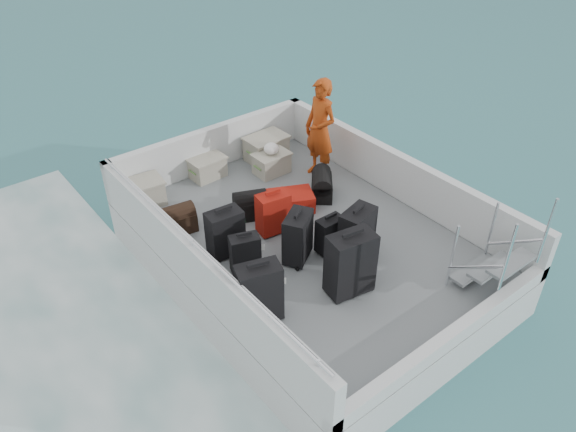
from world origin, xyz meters
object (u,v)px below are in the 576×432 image
(suitcase_4, at_px, (298,238))
(crate_1, at_px, (207,168))
(suitcase_3, at_px, (350,265))
(passenger, at_px, (320,130))
(suitcase_1, at_px, (245,255))
(suitcase_8, at_px, (290,201))
(suitcase_6, at_px, (357,233))
(crate_3, at_px, (266,149))
(crate_2, at_px, (272,164))
(suitcase_7, at_px, (330,235))
(crate_0, at_px, (142,194))
(suitcase_0, at_px, (259,294))
(suitcase_2, at_px, (225,233))
(suitcase_5, at_px, (273,214))

(suitcase_4, bearing_deg, crate_1, 54.10)
(suitcase_3, relative_size, passenger, 0.52)
(suitcase_1, xyz_separation_m, suitcase_8, (1.32, 0.76, -0.15))
(suitcase_6, xyz_separation_m, suitcase_8, (-0.02, 1.34, -0.21))
(crate_3, xyz_separation_m, passenger, (0.35, -0.93, 0.61))
(suitcase_1, distance_m, suitcase_4, 0.71)
(suitcase_6, distance_m, crate_2, 2.37)
(suitcase_7, relative_size, crate_1, 0.98)
(suitcase_3, distance_m, crate_0, 3.44)
(suitcase_0, distance_m, crate_1, 3.26)
(crate_0, distance_m, crate_3, 2.24)
(suitcase_1, distance_m, suitcase_6, 1.47)
(suitcase_2, distance_m, suitcase_4, 0.94)
(suitcase_6, relative_size, crate_3, 1.04)
(crate_3, bearing_deg, suitcase_3, -109.58)
(suitcase_7, bearing_deg, suitcase_8, 79.62)
(suitcase_5, bearing_deg, crate_3, 64.78)
(suitcase_0, relative_size, suitcase_4, 1.12)
(suitcase_1, relative_size, suitcase_2, 0.84)
(suitcase_7, bearing_deg, suitcase_6, -47.91)
(passenger, bearing_deg, suitcase_8, -65.06)
(suitcase_1, height_order, suitcase_2, suitcase_2)
(suitcase_5, relative_size, suitcase_7, 1.18)
(suitcase_5, bearing_deg, suitcase_7, -59.25)
(suitcase_0, bearing_deg, suitcase_6, 23.27)
(crate_2, height_order, crate_3, crate_3)
(crate_2, xyz_separation_m, passenger, (0.55, -0.52, 0.64))
(suitcase_7, distance_m, crate_3, 2.61)
(suitcase_0, bearing_deg, suitcase_2, 91.67)
(suitcase_1, height_order, suitcase_3, suitcase_3)
(passenger, bearing_deg, suitcase_4, -49.48)
(suitcase_5, height_order, suitcase_6, suitcase_6)
(suitcase_5, bearing_deg, suitcase_1, -140.76)
(suitcase_1, distance_m, crate_3, 2.88)
(suitcase_0, xyz_separation_m, crate_1, (1.17, 3.03, -0.22))
(suitcase_0, distance_m, crate_2, 3.25)
(suitcase_1, bearing_deg, suitcase_7, 3.67)
(suitcase_2, height_order, crate_1, suitcase_2)
(suitcase_1, distance_m, suitcase_7, 1.16)
(suitcase_5, bearing_deg, suitcase_8, 37.37)
(crate_0, xyz_separation_m, crate_3, (2.24, -0.04, 0.01))
(suitcase_0, height_order, suitcase_5, suitcase_0)
(suitcase_2, relative_size, suitcase_8, 1.00)
(suitcase_6, height_order, crate_3, suitcase_6)
(suitcase_8, bearing_deg, passenger, -38.21)
(suitcase_3, height_order, suitcase_4, suitcase_3)
(suitcase_3, bearing_deg, crate_0, 118.73)
(suitcase_3, bearing_deg, suitcase_0, 175.01)
(suitcase_4, xyz_separation_m, suitcase_8, (0.64, 0.95, -0.21))
(suitcase_6, relative_size, passenger, 0.42)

